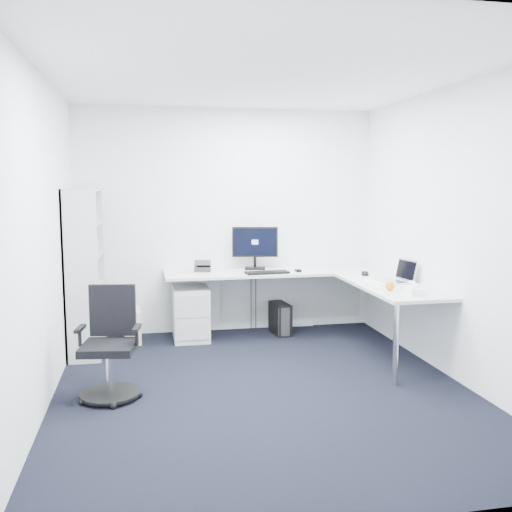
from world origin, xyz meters
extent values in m
plane|color=black|center=(0.00, 0.00, 0.00)|extent=(4.20, 4.20, 0.00)
plane|color=white|center=(0.00, 0.00, 2.70)|extent=(4.20, 4.20, 0.00)
cube|color=white|center=(0.00, 2.10, 1.35)|extent=(3.60, 0.02, 2.70)
cube|color=white|center=(0.00, -2.10, 1.35)|extent=(3.60, 0.02, 2.70)
cube|color=white|center=(-1.80, 0.00, 1.35)|extent=(0.02, 4.20, 2.70)
cube|color=white|center=(1.80, 0.00, 1.35)|extent=(0.02, 4.20, 2.70)
cube|color=silver|center=(-0.49, 1.73, 0.31)|extent=(0.40, 0.50, 0.62)
cube|color=black|center=(0.59, 1.78, 0.19)|extent=(0.22, 0.40, 0.38)
cube|color=beige|center=(-1.16, 1.76, 0.19)|extent=(0.21, 0.41, 0.38)
cube|color=white|center=(0.90, 2.10, 0.02)|extent=(0.38, 0.08, 0.04)
cube|color=black|center=(0.38, 1.54, 0.79)|extent=(0.51, 0.21, 0.02)
cube|color=black|center=(0.76, 1.60, 0.79)|extent=(0.06, 0.10, 0.03)
cube|color=white|center=(1.34, 0.72, 0.79)|extent=(0.16, 0.38, 0.01)
sphere|color=orange|center=(1.32, 0.30, 0.82)|extent=(0.09, 0.09, 0.09)
cube|color=white|center=(1.44, 0.06, 0.81)|extent=(0.12, 0.21, 0.07)
camera|label=1|loc=(-1.00, -4.77, 1.81)|focal=40.00mm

